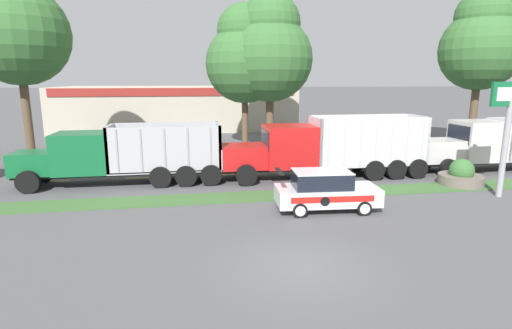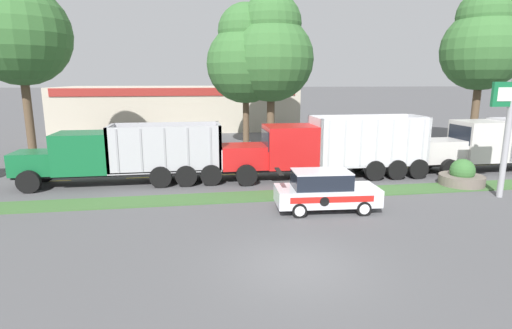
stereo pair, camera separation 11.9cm
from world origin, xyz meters
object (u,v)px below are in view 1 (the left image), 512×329
dump_truck_far_right (494,146)px  rally_car (325,190)px  dump_truck_lead (107,157)px  dump_truck_mid (309,150)px  stone_planter (461,176)px  store_sign_post (509,118)px

dump_truck_far_right → rally_car: size_ratio=2.68×
dump_truck_lead → rally_car: dump_truck_lead is taller
dump_truck_mid → stone_planter: 8.22m
rally_car → stone_planter: rally_car is taller
dump_truck_lead → stone_planter: size_ratio=4.69×
dump_truck_lead → dump_truck_far_right: 23.07m
rally_car → dump_truck_lead: bearing=148.9°
store_sign_post → stone_planter: bearing=101.6°
dump_truck_mid → store_sign_post: store_sign_post is taller
rally_car → stone_planter: bearing=18.0°
store_sign_post → dump_truck_far_right: bearing=53.3°
dump_truck_mid → rally_car: size_ratio=2.62×
store_sign_post → stone_planter: (-0.45, 2.21, -3.31)m
dump_truck_far_right → store_sign_post: (-3.87, -5.18, 2.23)m
dump_truck_mid → store_sign_post: (8.02, -5.22, 2.19)m
dump_truck_lead → dump_truck_far_right: size_ratio=0.90×
dump_truck_far_right → store_sign_post: store_sign_post is taller
dump_truck_mid → dump_truck_far_right: 11.89m
dump_truck_mid → store_sign_post: 9.82m
dump_truck_lead → store_sign_post: bearing=-16.1°
dump_truck_mid → stone_planter: size_ratio=5.13×
dump_truck_far_right → stone_planter: dump_truck_far_right is taller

